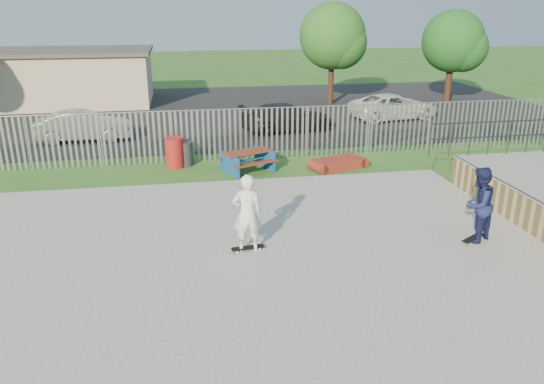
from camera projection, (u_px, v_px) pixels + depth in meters
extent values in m
plane|color=#2B6121|center=(244.00, 268.00, 12.29)|extent=(120.00, 120.00, 0.00)
cube|color=gray|center=(244.00, 265.00, 12.27)|extent=(15.00, 12.00, 0.15)
cylinder|color=#383A3F|center=(519.00, 191.00, 14.07)|extent=(0.06, 7.00, 0.06)
cube|color=#5E2A1B|center=(247.00, 152.00, 19.13)|extent=(1.91, 1.33, 0.06)
cube|color=#5E2A1B|center=(256.00, 163.00, 18.76)|extent=(1.74, 0.95, 0.05)
cube|color=#5E2A1B|center=(239.00, 156.00, 19.69)|extent=(1.74, 0.95, 0.05)
cube|color=navy|center=(248.00, 161.00, 19.25)|extent=(2.00, 1.89, 0.73)
cube|color=maroon|center=(338.00, 164.00, 19.63)|extent=(2.02, 1.44, 0.37)
cylinder|color=maroon|center=(175.00, 153.00, 19.65)|extent=(0.67, 0.67, 1.12)
cylinder|color=#28282B|center=(186.00, 154.00, 19.90)|extent=(0.54, 0.54, 0.90)
cube|color=black|center=(203.00, 112.00, 29.92)|extent=(40.00, 18.00, 0.02)
imported|color=#B4B4B9|center=(84.00, 126.00, 23.33)|extent=(4.12, 1.59, 1.34)
imported|color=black|center=(287.00, 117.00, 25.18)|extent=(4.71, 2.53, 1.30)
imported|color=silver|center=(394.00, 106.00, 27.81)|extent=(4.96, 2.84, 1.30)
cube|color=#C5B698|center=(65.00, 79.00, 31.84)|extent=(10.00, 6.00, 3.00)
cube|color=#4C4742|center=(61.00, 51.00, 31.30)|extent=(10.40, 6.40, 0.20)
cylinder|color=#3D2318|center=(331.00, 76.00, 31.50)|extent=(0.33, 0.33, 3.42)
sphere|color=#27581E|center=(333.00, 36.00, 30.73)|extent=(3.83, 3.83, 3.83)
cylinder|color=#3C2418|center=(449.00, 78.00, 31.44)|extent=(0.38, 0.38, 3.18)
sphere|color=#1C501B|center=(453.00, 41.00, 30.73)|extent=(3.56, 3.56, 3.56)
cube|color=black|center=(473.00, 238.00, 13.33)|extent=(0.79, 0.59, 0.02)
cube|color=black|center=(248.00, 248.00, 12.81)|extent=(0.82, 0.30, 0.02)
imported|color=#161C47|center=(478.00, 205.00, 13.03)|extent=(1.18, 1.11, 1.92)
imported|color=white|center=(247.00, 213.00, 12.51)|extent=(0.72, 0.49, 1.92)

